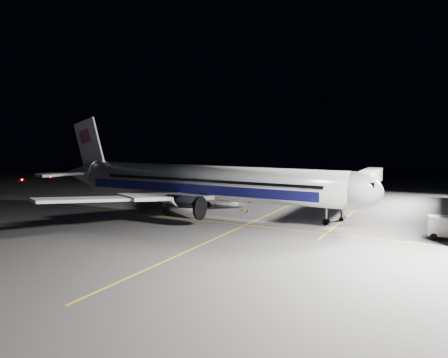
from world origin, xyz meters
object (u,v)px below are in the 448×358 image
baggage_tug (242,197)px  safety_cone_b (243,209)px  airliner (201,183)px  jet_bridge (360,182)px  safety_cone_c (216,204)px  safety_cone_a (248,210)px

baggage_tug → safety_cone_b: size_ratio=4.83×
airliner → jet_bridge: size_ratio=1.79×
airliner → jet_bridge: bearing=38.0°
safety_cone_b → baggage_tug: bearing=116.5°
safety_cone_b → safety_cone_c: safety_cone_c is taller
safety_cone_b → safety_cone_c: (-6.87, 2.41, 0.01)m
safety_cone_b → safety_cone_a: bearing=-40.2°
baggage_tug → safety_cone_a: (6.27, -10.89, -0.47)m
safety_cone_a → airliner: bearing=-150.5°
jet_bridge → safety_cone_a: bearing=-138.7°
airliner → safety_cone_a: airliner is taller
baggage_tug → safety_cone_c: size_ratio=4.62×
jet_bridge → safety_cone_a: jet_bridge is taller
safety_cone_c → safety_cone_b: bearing=-19.3°
airliner → jet_bridge: 29.31m
baggage_tug → safety_cone_c: bearing=-101.8°
baggage_tug → safety_cone_a: 12.58m
safety_cone_a → jet_bridge: bearing=41.3°
jet_bridge → safety_cone_b: bearing=-143.7°
airliner → safety_cone_c: size_ratio=112.25×
safety_cone_a → safety_cone_c: size_ratio=1.22×
airliner → baggage_tug: (0.81, 14.89, -4.36)m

